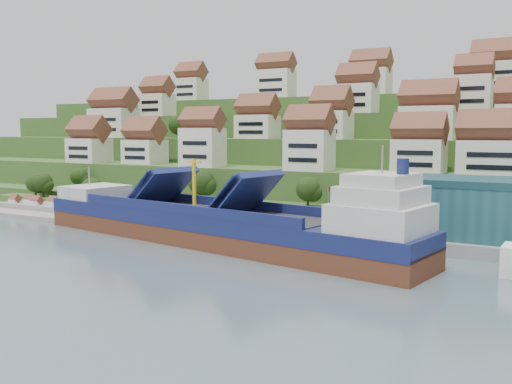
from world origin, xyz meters
The scene contains 9 objects.
ground centered at (0.00, 0.00, 0.00)m, with size 300.00×300.00×0.00m, color slate.
quay centered at (20.00, 15.00, 1.10)m, with size 180.00×14.00×2.20m, color gray.
pebble_beach centered at (-58.00, 12.00, 0.50)m, with size 45.00×20.00×1.00m, color gray.
hillside centered at (0.00, 103.55, 10.66)m, with size 260.00×128.00×31.00m.
hillside_village centered at (5.29, 60.15, 24.09)m, with size 157.15×63.58×29.53m.
hillside_trees centered at (-14.74, 42.02, 15.29)m, with size 136.30×62.56×29.13m.
flagpole centered at (18.11, 10.00, 6.88)m, with size 1.28×0.16×8.00m.
beach_huts centered at (-60.00, 10.75, 2.10)m, with size 14.40×3.70×2.20m.
cargo_ship centered at (2.01, -0.98, 3.40)m, with size 81.93×26.35×18.00m.
Camera 1 is at (55.57, -85.33, 20.21)m, focal length 40.00 mm.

